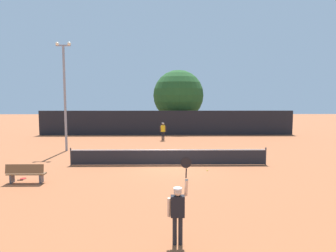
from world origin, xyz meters
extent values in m
plane|color=#9E5633|center=(0.00, 0.00, 0.00)|extent=(120.00, 120.00, 0.00)
cube|color=#232328|center=(0.00, 0.00, 0.48)|extent=(11.91, 0.03, 0.91)
cube|color=white|center=(0.00, 0.00, 0.93)|extent=(11.91, 0.04, 0.06)
cylinder|color=#333338|center=(-5.96, 0.00, 0.54)|extent=(0.08, 0.08, 1.07)
cylinder|color=#333338|center=(5.96, 0.00, 0.54)|extent=(0.08, 0.08, 1.07)
cube|color=black|center=(0.00, 14.99, 1.37)|extent=(28.45, 0.12, 2.73)
cube|color=black|center=(0.09, -9.78, 1.09)|extent=(0.38, 0.22, 0.59)
sphere|color=beige|center=(0.09, -9.78, 1.49)|extent=(0.23, 0.23, 0.23)
cylinder|color=white|center=(0.09, -9.78, 1.59)|extent=(0.24, 0.24, 0.04)
cylinder|color=black|center=(0.01, -9.78, 0.40)|extent=(0.12, 0.12, 0.80)
cylinder|color=black|center=(0.17, -9.78, 0.40)|extent=(0.12, 0.12, 0.80)
cylinder|color=beige|center=(-0.15, -9.78, 1.06)|extent=(0.09, 0.17, 0.56)
cylinder|color=beige|center=(0.33, -9.69, 1.59)|extent=(0.09, 0.32, 0.54)
cylinder|color=black|center=(0.33, -9.63, 1.98)|extent=(0.04, 0.11, 0.28)
ellipsoid|color=black|center=(0.33, -9.57, 2.27)|extent=(0.30, 0.13, 0.36)
cube|color=yellow|center=(-0.39, 10.70, 1.16)|extent=(0.38, 0.22, 0.62)
sphere|color=brown|center=(-0.39, 10.70, 1.58)|extent=(0.24, 0.24, 0.24)
cylinder|color=white|center=(-0.39, 10.70, 1.68)|extent=(0.25, 0.25, 0.04)
cylinder|color=black|center=(-0.47, 10.70, 0.42)|extent=(0.12, 0.12, 0.85)
cylinder|color=black|center=(-0.31, 10.70, 0.42)|extent=(0.12, 0.12, 0.85)
cylinder|color=brown|center=(-0.63, 10.70, 1.13)|extent=(0.09, 0.18, 0.59)
cylinder|color=brown|center=(-0.15, 10.70, 1.13)|extent=(0.09, 0.16, 0.59)
sphere|color=#CCE033|center=(2.14, -1.54, 0.03)|extent=(0.07, 0.07, 0.07)
cylinder|color=black|center=(-7.43, -3.31, 0.02)|extent=(0.28, 0.04, 0.04)
ellipsoid|color=red|center=(-7.43, -2.99, 0.02)|extent=(0.28, 0.36, 0.04)
cube|color=brown|center=(-6.89, -3.74, 0.45)|extent=(1.80, 0.40, 0.06)
cube|color=brown|center=(-6.89, -3.92, 0.73)|extent=(1.80, 0.12, 0.44)
cube|color=#4C4C51|center=(-7.59, -3.74, 0.23)|extent=(0.08, 0.36, 0.45)
cube|color=#4C4C51|center=(-6.19, -3.74, 0.23)|extent=(0.08, 0.36, 0.45)
cylinder|color=gray|center=(-7.90, 5.04, 4.01)|extent=(0.18, 0.18, 8.01)
cube|color=gray|center=(-7.90, 5.04, 8.06)|extent=(1.10, 0.10, 0.10)
sphere|color=#F2EDCC|center=(-8.35, 5.04, 8.19)|extent=(0.28, 0.28, 0.28)
sphere|color=#F2EDCC|center=(-7.45, 5.04, 8.19)|extent=(0.28, 0.28, 0.28)
cylinder|color=brown|center=(1.53, 19.15, 1.06)|extent=(0.56, 0.56, 2.13)
sphere|color=#235123|center=(1.53, 19.15, 4.49)|extent=(6.30, 6.30, 6.30)
cube|color=navy|center=(-2.40, 22.56, 0.60)|extent=(2.08, 4.28, 0.90)
cube|color=#2D333D|center=(-2.40, 22.26, 1.37)|extent=(1.79, 2.27, 0.64)
cylinder|color=black|center=(-3.25, 23.96, 0.30)|extent=(0.22, 0.60, 0.60)
cylinder|color=black|center=(-1.55, 23.96, 0.30)|extent=(0.22, 0.60, 0.60)
cylinder|color=black|center=(-3.25, 21.16, 0.30)|extent=(0.22, 0.60, 0.60)
cylinder|color=black|center=(-1.55, 21.16, 0.30)|extent=(0.22, 0.60, 0.60)
cube|color=navy|center=(2.14, 23.27, 0.60)|extent=(1.98, 4.23, 0.90)
cube|color=#2D333D|center=(2.14, 22.97, 1.37)|extent=(1.74, 2.23, 0.64)
cylinder|color=black|center=(1.29, 24.67, 0.30)|extent=(0.22, 0.60, 0.60)
cylinder|color=black|center=(2.99, 24.67, 0.30)|extent=(0.22, 0.60, 0.60)
cylinder|color=black|center=(1.29, 21.87, 0.30)|extent=(0.22, 0.60, 0.60)
cylinder|color=black|center=(2.99, 21.87, 0.30)|extent=(0.22, 0.60, 0.60)
cube|color=black|center=(10.38, 20.34, 0.60)|extent=(2.46, 4.42, 0.90)
cube|color=#2D333D|center=(10.38, 20.04, 1.37)|extent=(1.99, 2.41, 0.64)
cylinder|color=black|center=(9.53, 21.74, 0.30)|extent=(0.22, 0.60, 0.60)
cylinder|color=black|center=(11.23, 21.74, 0.30)|extent=(0.22, 0.60, 0.60)
cylinder|color=black|center=(9.53, 18.94, 0.30)|extent=(0.22, 0.60, 0.60)
cylinder|color=black|center=(11.23, 18.94, 0.30)|extent=(0.22, 0.60, 0.60)
camera|label=1|loc=(-0.28, -17.52, 4.03)|focal=31.13mm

